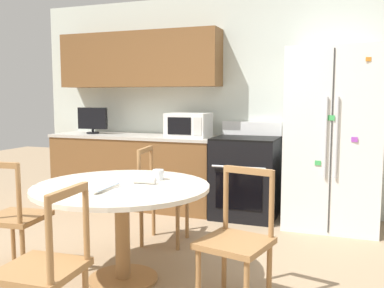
{
  "coord_description": "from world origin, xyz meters",
  "views": [
    {
      "loc": [
        1.39,
        -2.47,
        1.38
      ],
      "look_at": [
        0.05,
        1.15,
        0.95
      ],
      "focal_mm": 40.0,
      "sensor_mm": 36.0,
      "label": 1
    }
  ],
  "objects_px": {
    "dining_chair_far": "(162,197)",
    "countertop_tv": "(93,120)",
    "dining_chair_near": "(45,270)",
    "oven_range": "(246,177)",
    "candle_glass": "(158,175)",
    "dining_chair_left": "(14,218)",
    "dining_chair_right": "(237,241)",
    "refrigerator": "(333,139)",
    "microwave": "(188,125)"
  },
  "relations": [
    {
      "from": "dining_chair_left",
      "to": "candle_glass",
      "type": "height_order",
      "value": "dining_chair_left"
    },
    {
      "from": "oven_range",
      "to": "dining_chair_near",
      "type": "distance_m",
      "value": 2.94
    },
    {
      "from": "microwave",
      "to": "dining_chair_near",
      "type": "xyz_separation_m",
      "value": [
        0.26,
        -2.91,
        -0.61
      ]
    },
    {
      "from": "refrigerator",
      "to": "microwave",
      "type": "xyz_separation_m",
      "value": [
        -1.64,
        0.05,
        0.1
      ]
    },
    {
      "from": "microwave",
      "to": "dining_chair_far",
      "type": "height_order",
      "value": "microwave"
    },
    {
      "from": "dining_chair_far",
      "to": "refrigerator",
      "type": "bearing_deg",
      "value": 119.61
    },
    {
      "from": "countertop_tv",
      "to": "dining_chair_far",
      "type": "height_order",
      "value": "countertop_tv"
    },
    {
      "from": "countertop_tv",
      "to": "dining_chair_near",
      "type": "height_order",
      "value": "countertop_tv"
    },
    {
      "from": "candle_glass",
      "to": "dining_chair_near",
      "type": "bearing_deg",
      "value": -97.18
    },
    {
      "from": "refrigerator",
      "to": "dining_chair_left",
      "type": "relative_size",
      "value": 2.08
    },
    {
      "from": "dining_chair_far",
      "to": "dining_chair_right",
      "type": "height_order",
      "value": "same"
    },
    {
      "from": "dining_chair_right",
      "to": "candle_glass",
      "type": "distance_m",
      "value": 0.86
    },
    {
      "from": "dining_chair_far",
      "to": "dining_chair_left",
      "type": "distance_m",
      "value": 1.31
    },
    {
      "from": "candle_glass",
      "to": "dining_chair_right",
      "type": "bearing_deg",
      "value": -25.02
    },
    {
      "from": "oven_range",
      "to": "candle_glass",
      "type": "relative_size",
      "value": 12.51
    },
    {
      "from": "dining_chair_far",
      "to": "dining_chair_left",
      "type": "height_order",
      "value": "same"
    },
    {
      "from": "microwave",
      "to": "countertop_tv",
      "type": "xyz_separation_m",
      "value": [
        -1.33,
        0.01,
        0.04
      ]
    },
    {
      "from": "refrigerator",
      "to": "microwave",
      "type": "distance_m",
      "value": 1.64
    },
    {
      "from": "dining_chair_left",
      "to": "dining_chair_right",
      "type": "bearing_deg",
      "value": -3.48
    },
    {
      "from": "countertop_tv",
      "to": "candle_glass",
      "type": "height_order",
      "value": "countertop_tv"
    },
    {
      "from": "dining_chair_right",
      "to": "candle_glass",
      "type": "height_order",
      "value": "dining_chair_right"
    },
    {
      "from": "microwave",
      "to": "dining_chair_near",
      "type": "distance_m",
      "value": 2.98
    },
    {
      "from": "microwave",
      "to": "candle_glass",
      "type": "bearing_deg",
      "value": -76.91
    },
    {
      "from": "dining_chair_far",
      "to": "dining_chair_right",
      "type": "relative_size",
      "value": 1.0
    },
    {
      "from": "oven_range",
      "to": "dining_chair_near",
      "type": "bearing_deg",
      "value": -98.65
    },
    {
      "from": "oven_range",
      "to": "dining_chair_right",
      "type": "height_order",
      "value": "oven_range"
    },
    {
      "from": "refrigerator",
      "to": "oven_range",
      "type": "distance_m",
      "value": 1.05
    },
    {
      "from": "dining_chair_right",
      "to": "countertop_tv",
      "type": "bearing_deg",
      "value": -27.33
    },
    {
      "from": "dining_chair_near",
      "to": "candle_glass",
      "type": "xyz_separation_m",
      "value": [
        0.15,
        1.16,
        0.33
      ]
    },
    {
      "from": "oven_range",
      "to": "dining_chair_near",
      "type": "relative_size",
      "value": 1.2
    },
    {
      "from": "refrigerator",
      "to": "dining_chair_left",
      "type": "height_order",
      "value": "refrigerator"
    },
    {
      "from": "dining_chair_near",
      "to": "candle_glass",
      "type": "height_order",
      "value": "dining_chair_near"
    },
    {
      "from": "microwave",
      "to": "dining_chair_near",
      "type": "height_order",
      "value": "microwave"
    },
    {
      "from": "dining_chair_left",
      "to": "countertop_tv",
      "type": "bearing_deg",
      "value": 101.61
    },
    {
      "from": "microwave",
      "to": "dining_chair_far",
      "type": "bearing_deg",
      "value": -81.97
    },
    {
      "from": "oven_range",
      "to": "dining_chair_near",
      "type": "xyz_separation_m",
      "value": [
        -0.44,
        -2.9,
        -0.03
      ]
    },
    {
      "from": "dining_chair_far",
      "to": "countertop_tv",
      "type": "bearing_deg",
      "value": -134.17
    },
    {
      "from": "dining_chair_far",
      "to": "candle_glass",
      "type": "relative_size",
      "value": 10.45
    },
    {
      "from": "dining_chair_near",
      "to": "microwave",
      "type": "bearing_deg",
      "value": 1.93
    },
    {
      "from": "dining_chair_near",
      "to": "oven_range",
      "type": "bearing_deg",
      "value": -11.85
    },
    {
      "from": "refrigerator",
      "to": "dining_chair_far",
      "type": "xyz_separation_m",
      "value": [
        -1.48,
        -1.09,
        -0.5
      ]
    },
    {
      "from": "countertop_tv",
      "to": "dining_chair_near",
      "type": "relative_size",
      "value": 0.46
    },
    {
      "from": "countertop_tv",
      "to": "dining_chair_right",
      "type": "distance_m",
      "value": 3.3
    },
    {
      "from": "dining_chair_right",
      "to": "candle_glass",
      "type": "relative_size",
      "value": 10.45
    },
    {
      "from": "refrigerator",
      "to": "candle_glass",
      "type": "relative_size",
      "value": 21.73
    },
    {
      "from": "refrigerator",
      "to": "dining_chair_near",
      "type": "relative_size",
      "value": 2.08
    },
    {
      "from": "dining_chair_left",
      "to": "dining_chair_far",
      "type": "bearing_deg",
      "value": 46.13
    },
    {
      "from": "oven_range",
      "to": "dining_chair_left",
      "type": "xyz_separation_m",
      "value": [
        -1.34,
        -2.16,
        -0.03
      ]
    },
    {
      "from": "oven_range",
      "to": "countertop_tv",
      "type": "distance_m",
      "value": 2.13
    },
    {
      "from": "refrigerator",
      "to": "microwave",
      "type": "height_order",
      "value": "refrigerator"
    }
  ]
}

